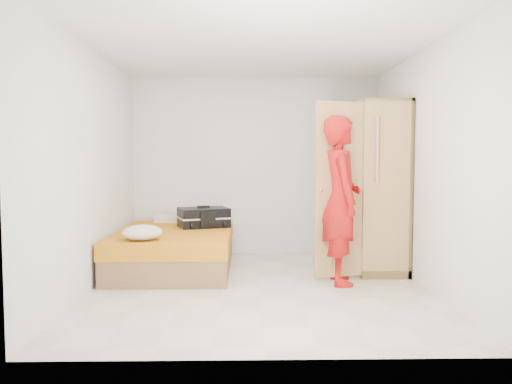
{
  "coord_description": "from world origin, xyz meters",
  "views": [
    {
      "loc": [
        -0.13,
        -5.39,
        1.4
      ],
      "look_at": [
        -0.02,
        0.68,
        1.0
      ],
      "focal_mm": 35.0,
      "sensor_mm": 36.0,
      "label": 1
    }
  ],
  "objects_px": {
    "bed": "(175,250)",
    "person": "(341,200)",
    "suitcase": "(204,217)",
    "wardrobe": "(372,191)",
    "round_cushion": "(142,232)"
  },
  "relations": [
    {
      "from": "bed",
      "to": "person",
      "type": "bearing_deg",
      "value": -20.51
    },
    {
      "from": "person",
      "to": "suitcase",
      "type": "bearing_deg",
      "value": 56.25
    },
    {
      "from": "wardrobe",
      "to": "round_cushion",
      "type": "distance_m",
      "value": 2.87
    },
    {
      "from": "wardrobe",
      "to": "person",
      "type": "distance_m",
      "value": 0.87
    },
    {
      "from": "person",
      "to": "suitcase",
      "type": "distance_m",
      "value": 1.97
    },
    {
      "from": "person",
      "to": "suitcase",
      "type": "relative_size",
      "value": 2.44
    },
    {
      "from": "wardrobe",
      "to": "suitcase",
      "type": "height_order",
      "value": "wardrobe"
    },
    {
      "from": "suitcase",
      "to": "bed",
      "type": "bearing_deg",
      "value": -155.48
    },
    {
      "from": "wardrobe",
      "to": "round_cushion",
      "type": "xyz_separation_m",
      "value": [
        -2.75,
        -0.71,
        -0.41
      ]
    },
    {
      "from": "suitcase",
      "to": "person",
      "type": "bearing_deg",
      "value": -51.7
    },
    {
      "from": "bed",
      "to": "suitcase",
      "type": "distance_m",
      "value": 0.6
    },
    {
      "from": "wardrobe",
      "to": "person",
      "type": "relative_size",
      "value": 1.12
    },
    {
      "from": "person",
      "to": "round_cushion",
      "type": "height_order",
      "value": "person"
    },
    {
      "from": "wardrobe",
      "to": "bed",
      "type": "bearing_deg",
      "value": 178.83
    },
    {
      "from": "wardrobe",
      "to": "suitcase",
      "type": "relative_size",
      "value": 2.73
    }
  ]
}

